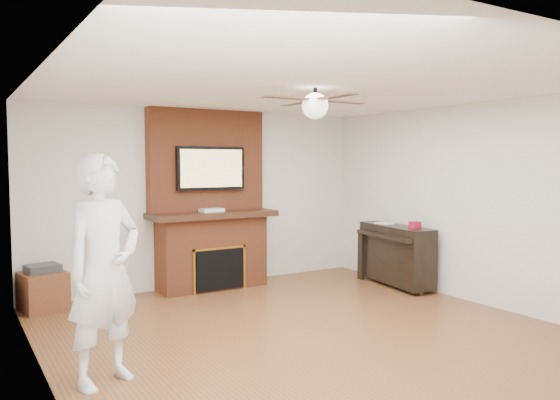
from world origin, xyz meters
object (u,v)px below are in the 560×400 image
piano (396,254)px  person (104,270)px  fireplace (210,217)px  side_table (43,289)px

piano → person: bearing=-155.0°
fireplace → piano: size_ratio=1.83×
fireplace → piano: bearing=-29.6°
fireplace → side_table: 2.32m
side_table → piano: bearing=-26.1°
side_table → piano: piano is taller
person → side_table: size_ratio=3.28×
fireplace → person: bearing=-128.4°
piano → fireplace: bearing=158.3°
fireplace → person: 3.38m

